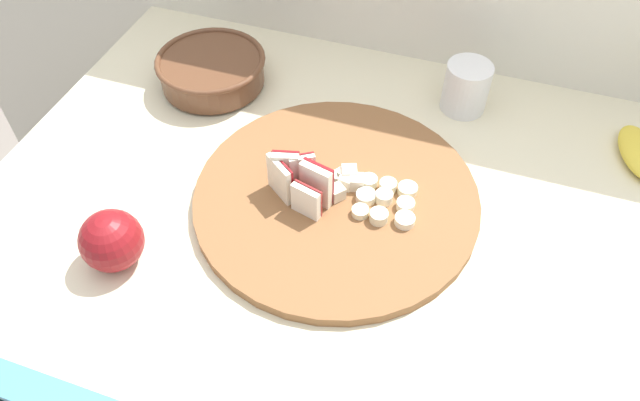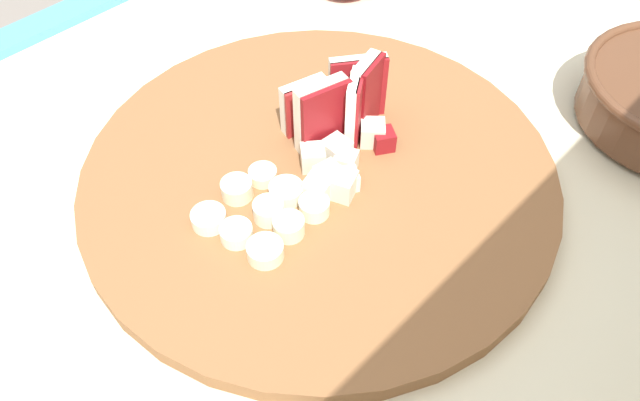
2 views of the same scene
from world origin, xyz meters
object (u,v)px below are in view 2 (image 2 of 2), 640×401
Objects in this scene: apple_dice_pile at (342,163)px; banana_slice_rows at (263,212)px; cutting_board at (319,174)px; apple_wedge_fan at (342,102)px.

apple_dice_pile reaches higher than banana_slice_rows.
cutting_board is at bearing -57.12° from apple_dice_pile.
apple_wedge_fan is 0.94× the size of apple_dice_pile.
cutting_board is 4.09× the size of apple_wedge_fan.
banana_slice_rows is (0.12, 0.03, -0.02)m from apple_wedge_fan.
cutting_board is 3.84× the size of apple_dice_pile.
apple_dice_pile is at bearing 44.05° from apple_wedge_fan.
apple_wedge_fan is 1.13× the size of banana_slice_rows.
apple_wedge_fan reaches higher than cutting_board.
cutting_board is 4.60× the size of banana_slice_rows.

